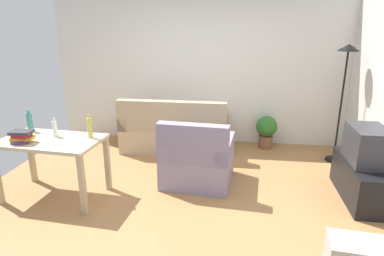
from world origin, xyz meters
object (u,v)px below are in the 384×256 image
potted_plant (266,130)px  bottle_tall (30,122)px  bottle_clear (55,129)px  bottle_squat (90,128)px  desk (51,148)px  tv_stand (361,180)px  couch (175,133)px  armchair (197,161)px  book_stack (22,136)px  torchiere_lamp (346,72)px  tv (368,145)px

potted_plant → bottle_tall: bearing=-149.6°
bottle_clear → bottle_squat: size_ratio=0.81×
desk → tv_stand: bearing=11.6°
couch → bottle_tall: size_ratio=6.29×
desk → armchair: bearing=24.1°
bottle_clear → book_stack: size_ratio=0.87×
book_stack → torchiere_lamp: bearing=24.5°
potted_plant → bottle_clear: bearing=-143.7°
couch → desk: size_ratio=1.41×
desk → book_stack: book_stack is taller
potted_plant → book_stack: book_stack is taller
desk → bottle_squat: (0.46, 0.13, 0.24)m
torchiere_lamp → book_stack: torchiere_lamp is taller
bottle_tall → tv_stand: bearing=2.8°
potted_plant → desk: bearing=-142.3°
bottle_tall → potted_plant: bearing=30.4°
tv_stand → armchair: size_ratio=1.14×
couch → potted_plant: size_ratio=3.10×
couch → book_stack: 2.48m
potted_plant → tv: bearing=-57.5°
torchiere_lamp → bottle_squat: torchiere_lamp is taller
desk → book_stack: bearing=-143.8°
armchair → bottle_squat: size_ratio=3.35×
armchair → book_stack: (-1.96, -0.77, 0.52)m
bottle_tall → bottle_squat: (0.87, -0.13, 0.00)m
torchiere_lamp → bottle_squat: (-3.32, -1.55, -0.52)m
tv → potted_plant: tv is taller
bottle_clear → armchair: bearing=16.3°
couch → torchiere_lamp: (2.60, -0.12, 1.11)m
potted_plant → book_stack: size_ratio=2.11×
torchiere_lamp → potted_plant: (-1.04, 0.44, -1.08)m
torchiere_lamp → desk: size_ratio=1.45×
torchiere_lamp → bottle_clear: size_ratio=7.73×
book_stack → tv: bearing=8.9°
couch → desk: bearing=56.9°
torchiere_lamp → bottle_clear: 4.12m
desk → bottle_clear: bearing=89.8°
bottle_tall → tv: bearing=2.8°
couch → desk: 2.18m
tv_stand → bottle_squat: 3.40m
bottle_clear → tv: bearing=5.5°
bottle_tall → bottle_clear: bottle_tall is taller
bottle_squat → bottle_clear: bearing=-177.6°
book_stack → bottle_clear: bearing=45.5°
book_stack → tv_stand: bearing=8.9°
torchiere_lamp → book_stack: size_ratio=6.71×
torchiere_lamp → book_stack: (-4.03, -1.84, -0.57)m
armchair → potted_plant: bearing=-119.6°
bottle_clear → potted_plant: bearing=36.3°
bottle_tall → bottle_squat: bearing=-8.8°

